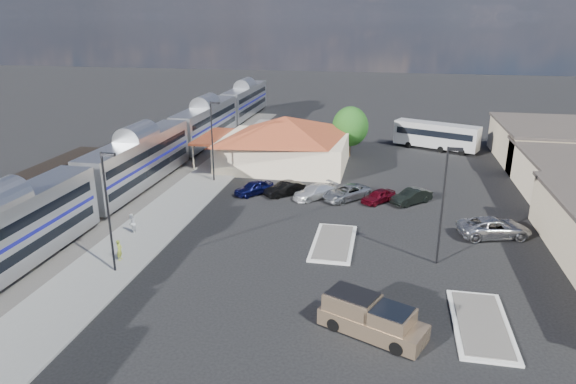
% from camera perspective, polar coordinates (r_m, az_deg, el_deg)
% --- Properties ---
extents(ground, '(280.00, 280.00, 0.00)m').
position_cam_1_polar(ground, '(41.06, -0.83, -6.46)').
color(ground, black).
rests_on(ground, ground).
extents(railbed, '(16.00, 100.00, 0.12)m').
position_cam_1_polar(railbed, '(55.62, -20.70, -0.73)').
color(railbed, '#4C4944').
rests_on(railbed, ground).
extents(platform, '(5.50, 92.00, 0.18)m').
position_cam_1_polar(platform, '(49.84, -13.01, -2.16)').
color(platform, gray).
rests_on(platform, ground).
extents(passenger_train, '(3.00, 104.00, 5.55)m').
position_cam_1_polar(passenger_train, '(57.02, -16.18, 3.19)').
color(passenger_train, silver).
rests_on(passenger_train, ground).
extents(freight_cars, '(2.80, 46.00, 4.00)m').
position_cam_1_polar(freight_cars, '(55.49, -24.38, 0.78)').
color(freight_cars, black).
rests_on(freight_cars, ground).
extents(station_depot, '(18.35, 12.24, 6.20)m').
position_cam_1_polar(station_depot, '(63.20, -0.41, 5.69)').
color(station_depot, beige).
rests_on(station_depot, ground).
extents(traffic_island_south, '(3.30, 7.50, 0.21)m').
position_cam_1_polar(traffic_island_south, '(42.26, 5.07, -5.61)').
color(traffic_island_south, silver).
rests_on(traffic_island_south, ground).
extents(traffic_island_north, '(3.30, 7.50, 0.21)m').
position_cam_1_polar(traffic_island_north, '(33.85, 20.65, -13.56)').
color(traffic_island_north, silver).
rests_on(traffic_island_north, ground).
extents(lamp_plat_s, '(1.08, 0.25, 9.00)m').
position_cam_1_polar(lamp_plat_s, '(37.61, -19.33, -1.21)').
color(lamp_plat_s, black).
rests_on(lamp_plat_s, ground).
extents(lamp_plat_n, '(1.08, 0.25, 9.00)m').
position_cam_1_polar(lamp_plat_n, '(56.84, -8.36, 6.27)').
color(lamp_plat_n, black).
rests_on(lamp_plat_n, ground).
extents(lamp_lot, '(1.08, 0.25, 9.00)m').
position_cam_1_polar(lamp_lot, '(38.55, 17.01, -0.48)').
color(lamp_lot, black).
rests_on(lamp_lot, ground).
extents(tree_depot, '(4.71, 4.71, 6.63)m').
position_cam_1_polar(tree_depot, '(67.83, 6.93, 7.24)').
color(tree_depot, '#382314').
rests_on(tree_depot, ground).
extents(pickup_truck, '(6.56, 4.56, 2.14)m').
position_cam_1_polar(pickup_truck, '(31.01, 9.39, -13.69)').
color(pickup_truck, '#94785B').
rests_on(pickup_truck, ground).
extents(suv, '(6.50, 4.22, 1.66)m').
position_cam_1_polar(suv, '(46.42, 21.93, -3.70)').
color(suv, '#9B9CA2').
rests_on(suv, ground).
extents(coach_bus, '(11.57, 6.82, 3.69)m').
position_cam_1_polar(coach_bus, '(74.23, 16.15, 6.15)').
color(coach_bus, silver).
rests_on(coach_bus, ground).
extents(person_a, '(0.43, 0.61, 1.61)m').
position_cam_1_polar(person_a, '(40.78, -18.23, -6.14)').
color(person_a, '#B3C23C').
rests_on(person_a, platform).
extents(person_b, '(0.74, 0.90, 1.72)m').
position_cam_1_polar(person_b, '(45.34, -16.98, -3.37)').
color(person_b, white).
rests_on(person_b, platform).
extents(parked_car_a, '(4.15, 4.34, 1.46)m').
position_cam_1_polar(parked_car_a, '(53.45, -3.80, 0.48)').
color(parked_car_a, '#0C0E3E').
rests_on(parked_car_a, ground).
extents(parked_car_b, '(4.20, 4.07, 1.43)m').
position_cam_1_polar(parked_car_b, '(53.04, -0.37, 0.36)').
color(parked_car_b, black).
rests_on(parked_car_b, ground).
extents(parked_car_c, '(4.83, 4.93, 1.43)m').
position_cam_1_polar(parked_car_c, '(52.25, 3.01, 0.04)').
color(parked_car_c, silver).
rests_on(parked_car_c, ground).
extents(parked_car_d, '(5.43, 5.56, 1.48)m').
position_cam_1_polar(parked_car_d, '(52.20, 6.53, -0.05)').
color(parked_car_d, gray).
rests_on(parked_car_d, ground).
extents(parked_car_e, '(3.73, 3.98, 1.33)m').
position_cam_1_polar(parked_car_e, '(51.82, 10.03, -0.45)').
color(parked_car_e, maroon).
rests_on(parked_car_e, ground).
extents(parked_car_f, '(4.27, 4.19, 1.46)m').
position_cam_1_polar(parked_car_f, '(52.15, 13.55, -0.49)').
color(parked_car_f, black).
rests_on(parked_car_f, ground).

